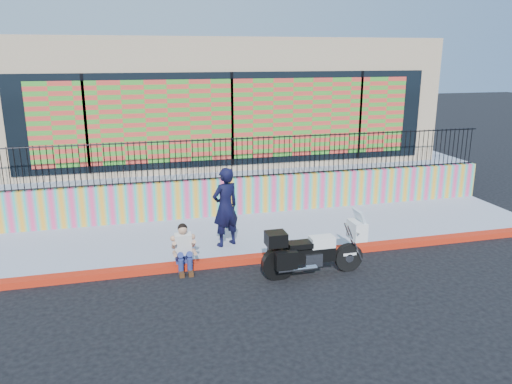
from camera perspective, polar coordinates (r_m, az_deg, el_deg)
name	(u,v)px	position (r m, az deg, el deg)	size (l,w,h in m)	color
ground	(269,260)	(12.03, 1.52, -7.79)	(90.00, 90.00, 0.00)	black
red_curb	(269,257)	(12.01, 1.52, -7.46)	(16.00, 0.30, 0.15)	#B8140D
sidewalk	(252,234)	(13.49, -0.42, -4.81)	(16.00, 3.00, 0.15)	#959BB2
mural_wall	(239,196)	(14.77, -1.93, -0.45)	(16.00, 0.20, 1.10)	#FA417E
metal_fence	(239,158)	(14.50, -1.97, 3.93)	(15.80, 0.04, 1.20)	black
elevated_platform	(211,163)	(19.66, -5.19, 3.30)	(16.00, 10.00, 1.25)	#959BB2
storefront_building	(210,96)	(19.06, -5.28, 10.90)	(14.00, 8.06, 4.00)	tan
police_motorcycle	(312,249)	(11.12, 6.44, -6.54)	(2.31, 0.76, 1.44)	black
police_officer	(225,207)	(12.23, -3.51, -1.73)	(0.72, 0.47, 1.98)	black
seated_man	(184,252)	(11.41, -8.22, -6.84)	(0.54, 0.71, 1.06)	navy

